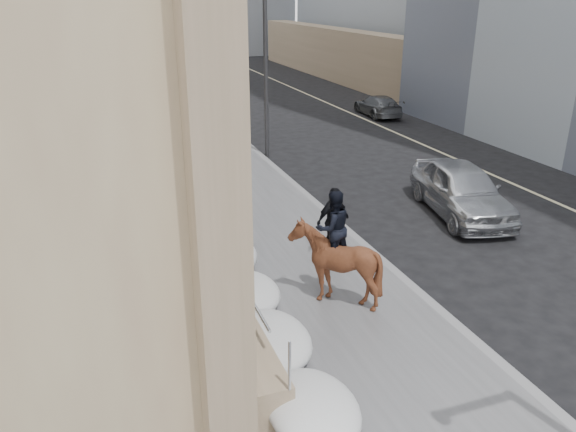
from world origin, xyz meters
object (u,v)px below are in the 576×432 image
(car_grey, at_px, (378,105))
(car_silver, at_px, (461,189))
(mounted_horse_right, at_px, (334,258))
(pedestrian, at_px, (333,221))
(mounted_horse_left, at_px, (222,206))

(car_grey, bearing_deg, car_silver, 75.67)
(mounted_horse_right, distance_m, car_silver, 7.29)
(mounted_horse_right, bearing_deg, pedestrian, -119.57)
(pedestrian, distance_m, car_grey, 19.21)
(mounted_horse_left, relative_size, pedestrian, 1.60)
(mounted_horse_right, distance_m, car_grey, 21.77)
(mounted_horse_left, height_order, pedestrian, mounted_horse_left)
(mounted_horse_right, bearing_deg, car_silver, -154.19)
(mounted_horse_left, height_order, car_grey, mounted_horse_left)
(mounted_horse_left, distance_m, car_grey, 19.66)
(mounted_horse_right, bearing_deg, car_grey, -126.86)
(mounted_horse_left, distance_m, mounted_horse_right, 4.14)
(mounted_horse_left, xyz_separation_m, pedestrian, (2.69, -1.42, -0.26))
(mounted_horse_left, distance_m, car_silver, 7.86)
(mounted_horse_left, bearing_deg, car_grey, -106.71)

